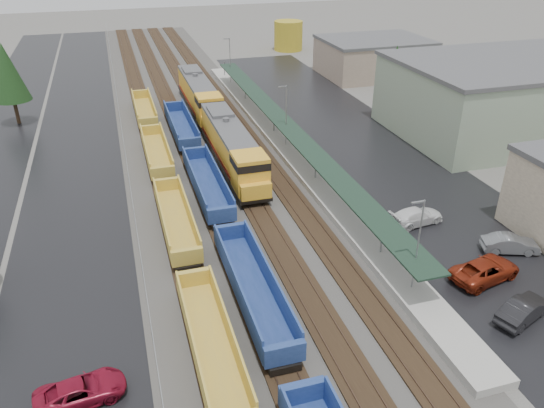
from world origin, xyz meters
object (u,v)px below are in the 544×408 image
Objects in this scene: parked_car_west_c at (81,391)px; parked_car_east_e at (510,244)px; storage_tank at (288,36)px; parked_car_east_c at (416,216)px; locomotive_lead at (233,148)px; parked_car_east_a at (523,310)px; well_string_yellow at (191,271)px; locomotive_trail at (200,95)px; well_string_blue at (253,287)px; parked_car_east_b at (485,270)px.

parked_car_east_e reaches higher than parked_car_west_c.
storage_tank reaches higher than parked_car_east_c.
parked_car_east_a is at bearing -66.41° from locomotive_lead.
parked_car_east_a is at bearing -97.93° from storage_tank.
locomotive_lead is 21.69m from well_string_yellow.
well_string_yellow is 20.72× the size of parked_car_east_e.
parked_car_east_a is at bearing -75.41° from locomotive_trail.
locomotive_trail is 44.71m from well_string_blue.
storage_tank is at bearing -34.83° from parked_car_west_c.
storage_tank is 76.61m from parked_car_east_c.
parked_car_east_c reaches higher than parked_car_west_c.
parked_car_east_c is (13.35, -37.93, -1.83)m from locomotive_trail.
locomotive_lead is 0.25× the size of well_string_blue.
parked_car_east_c is (-0.62, 9.19, -0.05)m from parked_car_east_b.
parked_car_east_c is (21.35, 3.17, -0.38)m from well_string_yellow.
well_string_yellow reaches higher than parked_car_east_e.
parked_car_east_b is 1.27× the size of parked_car_east_e.
well_string_blue is 87.43m from storage_tank.
well_string_yellow is 22.79m from parked_car_east_b.
storage_tank reaches higher than well_string_yellow.
parked_car_east_c is at bearing -76.05° from parked_car_west_c.
locomotive_lead is at bearing 15.61° from parked_car_east_b.
well_string_blue is 18.84× the size of parked_car_east_e.
locomotive_trail is 53.75m from parked_car_east_a.
well_string_blue is at bearing -95.14° from locomotive_trail.
parked_car_east_b is (29.91, 3.44, 0.11)m from parked_car_west_c.
well_string_blue is 13.40m from parked_car_west_c.
well_string_yellow is at bearing 62.14° from parked_car_east_b.
parked_car_east_a is (13.53, -30.99, -1.80)m from locomotive_lead.
parked_car_west_c is (-7.94, -9.47, -0.43)m from well_string_yellow.
locomotive_trail is 48.17m from parked_car_east_e.
locomotive_lead is 4.46× the size of parked_car_east_a.
parked_car_east_a is at bearing 172.36° from parked_car_east_c.
storage_tank is at bearing 66.62° from well_string_yellow.
parked_car_east_c is at bearing -70.61° from locomotive_trail.
parked_car_east_b reaches higher than parked_car_west_c.
storage_tank is 1.31× the size of parked_car_east_e.
parked_car_east_a is at bearing -26.81° from well_string_yellow.
well_string_yellow is 26.65m from parked_car_east_e.
locomotive_lead reaches higher than parked_car_east_c.
well_string_blue is at bearing 102.35° from parked_car_east_c.
parked_car_east_c is at bearing -99.52° from storage_tank.
locomotive_trail is at bearing 41.85° from parked_car_east_e.
parked_car_east_b is (-12.05, -84.71, -2.24)m from storage_tank.
storage_tank reaches higher than locomotive_trail.
well_string_yellow reaches higher than parked_car_east_a.
locomotive_trail is at bearing 3.99° from parked_car_east_b.
parked_car_east_a is 8.98m from parked_car_east_e.
parked_car_east_e is at bearing -54.30° from parked_car_east_a.
locomotive_lead is at bearing 68.30° from well_string_yellow.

